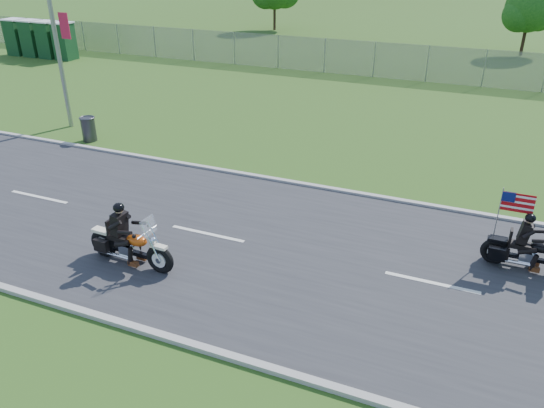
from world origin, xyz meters
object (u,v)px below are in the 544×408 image
at_px(porta_toilet_a, 64,42).
at_px(trash_can, 89,129).
at_px(porta_toilet_b, 48,40).
at_px(motorcycle_lead, 129,246).
at_px(motorcycle_follow, 530,252).
at_px(porta_toilet_c, 32,39).
at_px(porta_toilet_d, 16,38).

height_order(porta_toilet_a, trash_can, porta_toilet_a).
bearing_deg(porta_toilet_b, motorcycle_lead, -43.06).
relative_size(porta_toilet_a, porta_toilet_b, 1.00).
height_order(porta_toilet_a, motorcycle_follow, porta_toilet_a).
xyz_separation_m(porta_toilet_a, trash_can, (11.97, -12.15, -0.68)).
bearing_deg(motorcycle_lead, porta_toilet_b, 139.73).
height_order(porta_toilet_a, porta_toilet_c, same).
bearing_deg(porta_toilet_c, motorcycle_follow, -26.66).
relative_size(porta_toilet_a, porta_toilet_d, 1.00).
bearing_deg(porta_toilet_d, motorcycle_lead, -39.40).
bearing_deg(porta_toilet_a, porta_toilet_b, 180.00).
bearing_deg(trash_can, motorcycle_follow, -11.75).
xyz_separation_m(porta_toilet_b, porta_toilet_c, (-1.40, 0.00, 0.00)).
bearing_deg(motorcycle_follow, motorcycle_lead, -158.85).
relative_size(porta_toilet_c, trash_can, 2.42).
bearing_deg(porta_toilet_b, porta_toilet_c, 180.00).
relative_size(motorcycle_follow, trash_can, 2.39).
xyz_separation_m(porta_toilet_b, motorcycle_follow, (29.46, -15.50, -0.62)).
bearing_deg(porta_toilet_b, motorcycle_follow, -27.74).
distance_m(porta_toilet_c, motorcycle_follow, 34.54).
relative_size(porta_toilet_a, trash_can, 2.42).
bearing_deg(porta_toilet_d, motorcycle_follow, -25.66).
distance_m(porta_toilet_d, motorcycle_follow, 35.80).
relative_size(motorcycle_lead, motorcycle_follow, 1.10).
distance_m(motorcycle_lead, trash_can, 9.77).
xyz_separation_m(porta_toilet_c, motorcycle_follow, (30.86, -15.50, -0.62)).
bearing_deg(motorcycle_follow, porta_toilet_a, 151.24).
height_order(motorcycle_lead, motorcycle_follow, motorcycle_follow).
xyz_separation_m(porta_toilet_c, motorcycle_lead, (21.73, -19.00, -0.62)).
xyz_separation_m(porta_toilet_a, porta_toilet_d, (-4.20, 0.00, 0.00)).
bearing_deg(porta_toilet_d, porta_toilet_c, 0.00).
xyz_separation_m(porta_toilet_c, trash_can, (14.77, -12.15, -0.68)).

